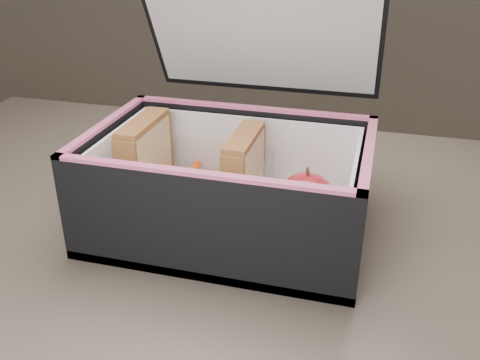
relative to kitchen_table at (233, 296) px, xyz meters
name	(u,v)px	position (x,y,z in m)	size (l,w,h in m)	color
kitchen_table	(233,296)	(0.00, 0.00, 0.00)	(1.20, 0.80, 0.75)	brown
lunch_bag	(231,178)	(-0.01, 0.02, 0.16)	(0.32, 0.31, 0.30)	black
plastic_tub	(195,185)	(-0.05, 0.02, 0.14)	(0.17, 0.12, 0.07)	white
sandwich_left	(146,163)	(-0.12, 0.02, 0.16)	(0.03, 0.10, 0.11)	#DCBE85
sandwich_right	(244,176)	(0.01, 0.02, 0.16)	(0.03, 0.09, 0.11)	#DCBE85
carrot_sticks	(197,191)	(-0.06, 0.04, 0.12)	(0.06, 0.14, 0.03)	red
paper_napkin	(300,221)	(0.08, 0.02, 0.11)	(0.07, 0.08, 0.01)	white
red_apple	(306,198)	(0.08, 0.02, 0.14)	(0.08, 0.08, 0.07)	maroon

